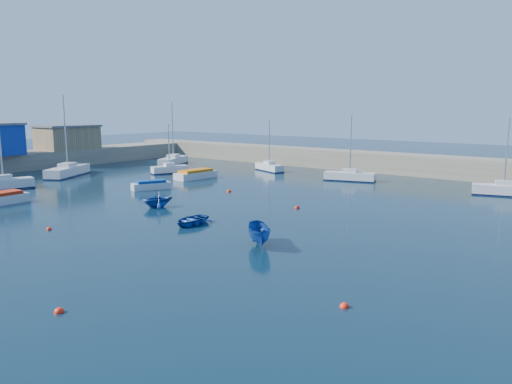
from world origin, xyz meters
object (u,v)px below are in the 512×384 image
Objects in this scene: brick_shed_a at (67,138)px; sailboat_1 at (3,184)px; sailboat_4 at (173,161)px; dinghy_center at (191,220)px; sailboat_7 at (504,190)px; motorboat_2 at (196,174)px; dinghy_left at (157,199)px; sailboat_6 at (350,176)px; sailboat_5 at (269,167)px; sailboat_2 at (68,171)px; sailboat_3 at (170,169)px; motorboat_1 at (151,185)px; dinghy_right at (260,235)px.

sailboat_1 reaches higher than brick_shed_a.
sailboat_4 reaches higher than dinghy_center.
sailboat_7 is 34.60m from motorboat_2.
brick_shed_a is at bearing 152.51° from dinghy_center.
dinghy_left reaches higher than motorboat_2.
sailboat_1 reaches higher than sailboat_6.
sailboat_5 is (12.78, 30.55, -0.07)m from sailboat_1.
dinghy_center is at bearing 166.63° from sailboat_6.
sailboat_7 reaches higher than sailboat_5.
sailboat_1 is 0.77× the size of sailboat_2.
sailboat_3 is 10.42m from sailboat_4.
sailboat_6 is at bearing 36.07° from motorboat_2.
motorboat_1 is at bearing -14.84° from brick_shed_a.
sailboat_5 is 2.15× the size of dinghy_center.
dinghy_center is at bearing 14.48° from sailboat_1.
sailboat_5 reaches higher than motorboat_2.
dinghy_left is at bearing 119.45° from dinghy_right.
sailboat_2 reaches higher than dinghy_left.
sailboat_7 is 1.81× the size of motorboat_1.
dinghy_right is at bearing -33.61° from motorboat_2.
brick_shed_a is 26.76m from motorboat_2.
sailboat_7 is 30.63m from dinghy_right.
dinghy_left is at bearing -51.79° from motorboat_2.
sailboat_7 is (30.22, -1.04, 0.03)m from sailboat_5.
sailboat_6 is at bearing 60.24° from sailboat_1.
sailboat_5 is at bearing 68.96° from sailboat_3.
motorboat_1 is at bearing 127.71° from sailboat_6.
sailboat_6 reaches higher than dinghy_right.
dinghy_left is (16.61, -16.28, 0.19)m from sailboat_3.
sailboat_1 is at bearing -97.60° from sailboat_2.
dinghy_right is (22.88, -10.12, 0.22)m from motorboat_1.
dinghy_right is (25.09, -19.05, 0.15)m from motorboat_2.
motorboat_1 is (-30.74, -19.49, -0.13)m from sailboat_7.
sailboat_4 reaches higher than dinghy_left.
brick_shed_a is at bearing 179.50° from dinghy_left.
sailboat_7 is (46.60, 1.88, -0.04)m from sailboat_4.
sailboat_3 is at bearing 87.23° from sailboat_7.
sailboat_4 is 2.69× the size of dinghy_right.
sailboat_2 reaches higher than brick_shed_a.
sailboat_1 reaches higher than motorboat_1.
sailboat_4 is (0.78, 17.42, -0.04)m from sailboat_2.
motorboat_1 is at bearing -73.57° from sailboat_4.
dinghy_right is (7.59, -1.28, 0.35)m from dinghy_center.
motorboat_1 is 1.49× the size of dinghy_left.
sailboat_1 is 35.14m from dinghy_right.
sailboat_7 is 34.10m from dinghy_left.
dinghy_center is at bearing -18.59° from sailboat_3.
sailboat_4 reaches higher than sailboat_6.
sailboat_1 is 39.04m from sailboat_6.
sailboat_6 is 25.75m from dinghy_left.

